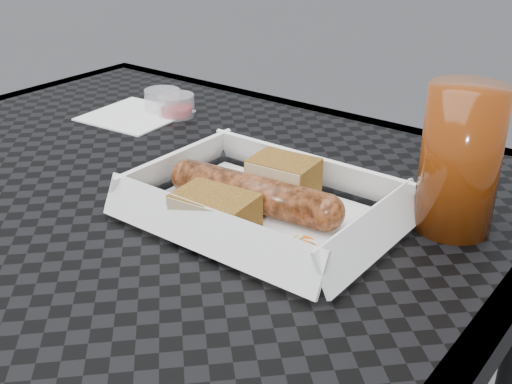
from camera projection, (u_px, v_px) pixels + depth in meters
patio_table at (103, 264)px, 0.68m from camera, size 0.80×0.80×0.74m
food_tray at (262, 215)px, 0.62m from camera, size 0.22×0.15×0.00m
bratwurst at (253, 193)px, 0.61m from camera, size 0.19×0.05×0.04m
bread_near at (283, 178)px, 0.64m from camera, size 0.07×0.05×0.04m
bread_far at (215, 213)px, 0.57m from camera, size 0.08×0.06×0.04m
veg_garnish at (302, 255)px, 0.54m from camera, size 0.03×0.03×0.00m
napkin at (135, 115)px, 0.89m from camera, size 0.13×0.13×0.00m
condiment_cup_sauce at (176, 106)px, 0.88m from camera, size 0.05×0.05×0.03m
condiment_cup_empty at (163, 100)px, 0.90m from camera, size 0.05×0.05×0.03m
drink_glass at (460, 160)px, 0.57m from camera, size 0.07×0.07×0.14m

